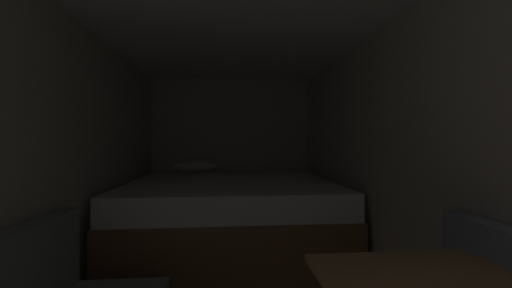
# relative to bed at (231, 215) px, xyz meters

# --- Properties ---
(wall_back) EXTENTS (2.42, 0.05, 2.14)m
(wall_back) POSITION_rel_bed_xyz_m (0.00, 1.12, 0.67)
(wall_back) COLOR beige
(wall_back) RESTS_ON ground
(wall_left) EXTENTS (0.05, 4.74, 2.14)m
(wall_left) POSITION_rel_bed_xyz_m (-1.18, -1.28, 0.67)
(wall_left) COLOR beige
(wall_left) RESTS_ON ground
(wall_right) EXTENTS (0.05, 4.74, 2.14)m
(wall_right) POSITION_rel_bed_xyz_m (1.19, -1.28, 0.67)
(wall_right) COLOR beige
(wall_right) RESTS_ON ground
(ceiling_slab) EXTENTS (2.42, 4.74, 0.05)m
(ceiling_slab) POSITION_rel_bed_xyz_m (0.00, -1.28, 1.76)
(ceiling_slab) COLOR white
(ceiling_slab) RESTS_ON wall_left
(bed) EXTENTS (2.20, 2.10, 0.96)m
(bed) POSITION_rel_bed_xyz_m (0.00, 0.00, 0.00)
(bed) COLOR brown
(bed) RESTS_ON ground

